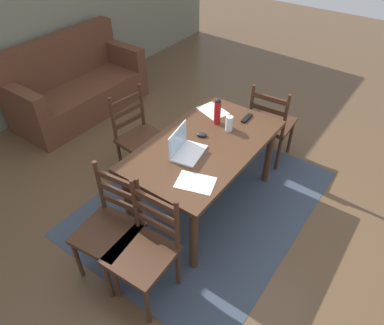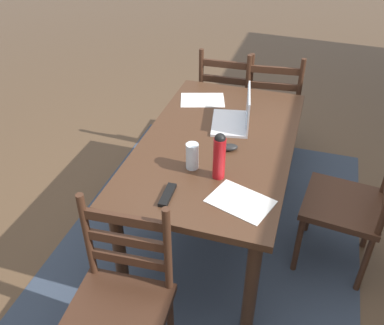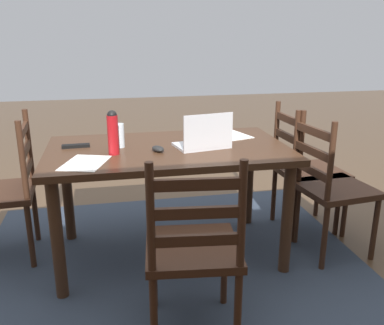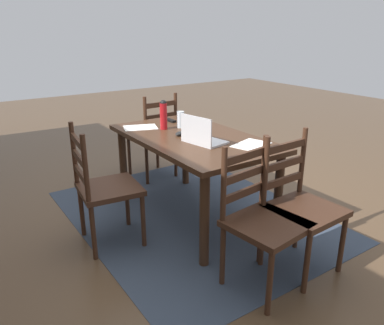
% 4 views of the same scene
% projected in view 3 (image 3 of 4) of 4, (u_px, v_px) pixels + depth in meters
% --- Properties ---
extents(ground_plane, '(14.00, 14.00, 0.00)m').
position_uv_depth(ground_plane, '(170.00, 253.00, 2.86)').
color(ground_plane, brown).
extents(area_rug, '(2.45, 1.92, 0.01)m').
position_uv_depth(area_rug, '(170.00, 253.00, 2.86)').
color(area_rug, '#333D4C').
rests_on(area_rug, ground).
extents(dining_table, '(1.50, 0.88, 0.74)m').
position_uv_depth(dining_table, '(168.00, 162.00, 2.67)').
color(dining_table, '#422819').
rests_on(dining_table, ground).
extents(chair_left_far, '(0.49, 0.49, 0.95)m').
position_uv_depth(chair_left_far, '(330.00, 188.00, 2.75)').
color(chair_left_far, '#3D2316').
rests_on(chair_left_far, ground).
extents(chair_right_near, '(0.47, 0.47, 0.95)m').
position_uv_depth(chair_right_near, '(4.00, 191.00, 2.70)').
color(chair_right_near, '#3D2316').
rests_on(chair_right_near, ground).
extents(chair_far_head, '(0.49, 0.49, 0.95)m').
position_uv_depth(chair_far_head, '(193.00, 250.00, 1.97)').
color(chair_far_head, '#3D2316').
rests_on(chair_far_head, ground).
extents(chair_left_near, '(0.46, 0.46, 0.95)m').
position_uv_depth(chair_left_near, '(306.00, 171.00, 3.08)').
color(chair_left_near, '#3D2316').
rests_on(chair_left_near, ground).
extents(laptop, '(0.36, 0.28, 0.23)m').
position_uv_depth(laptop, '(204.00, 139.00, 2.60)').
color(laptop, silver).
rests_on(laptop, dining_table).
extents(water_bottle, '(0.06, 0.06, 0.26)m').
position_uv_depth(water_bottle, '(113.00, 132.00, 2.45)').
color(water_bottle, '#A81419').
rests_on(water_bottle, dining_table).
extents(drinking_glass, '(0.07, 0.07, 0.15)m').
position_uv_depth(drinking_glass, '(119.00, 136.00, 2.62)').
color(drinking_glass, silver).
rests_on(drinking_glass, dining_table).
extents(computer_mouse, '(0.09, 0.12, 0.03)m').
position_uv_depth(computer_mouse, '(158.00, 149.00, 2.54)').
color(computer_mouse, black).
rests_on(computer_mouse, dining_table).
extents(tv_remote, '(0.17, 0.05, 0.02)m').
position_uv_depth(tv_remote, '(76.00, 146.00, 2.63)').
color(tv_remote, black).
rests_on(tv_remote, dining_table).
extents(paper_stack_left, '(0.29, 0.35, 0.00)m').
position_uv_depth(paper_stack_left, '(85.00, 163.00, 2.32)').
color(paper_stack_left, white).
rests_on(paper_stack_left, dining_table).
extents(paper_stack_right, '(0.29, 0.35, 0.00)m').
position_uv_depth(paper_stack_right, '(230.00, 135.00, 2.94)').
color(paper_stack_right, white).
rests_on(paper_stack_right, dining_table).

